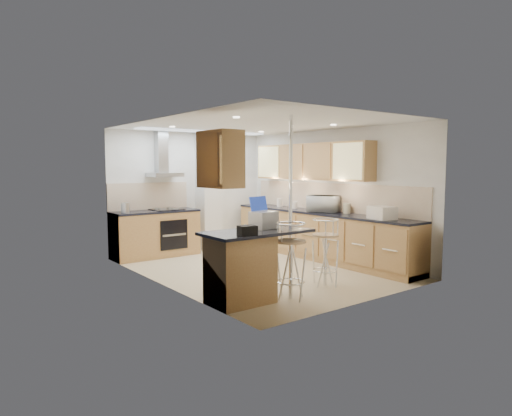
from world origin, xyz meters
TOP-DOWN VIEW (x-y plane):
  - ground at (0.00, 0.00)m, footprint 4.80×4.80m
  - room_shell at (0.32, 0.38)m, footprint 3.64×4.84m
  - right_counter at (1.50, 0.00)m, footprint 0.63×4.40m
  - back_counter at (-0.95, 2.10)m, footprint 1.70×0.63m
  - peninsula at (-1.12, -1.45)m, footprint 1.47×0.72m
  - microwave at (1.49, -0.13)m, footprint 0.55×0.66m
  - laptop at (-0.93, -1.35)m, footprint 0.38×0.31m
  - bag at (-1.47, -1.70)m, footprint 0.24×0.19m
  - bar_stool_near at (-0.74, -1.70)m, footprint 0.57×0.57m
  - bar_stool_end at (0.15, -1.48)m, footprint 0.49×0.49m
  - jar_a at (1.54, 1.25)m, footprint 0.15×0.15m
  - jar_b at (1.53, 0.75)m, footprint 0.14×0.14m
  - jar_c at (1.65, -0.56)m, footprint 0.14×0.14m
  - jar_d at (1.55, -1.29)m, footprint 0.12×0.12m
  - bread_bin at (1.41, -1.53)m, footprint 0.40×0.46m
  - kettle at (-1.59, 2.02)m, footprint 0.16×0.16m

SIDE VIEW (x-z plane):
  - ground at x=0.00m, z-range 0.00..0.00m
  - back_counter at x=-0.95m, z-range 0.00..0.92m
  - right_counter at x=1.50m, z-range 0.00..0.92m
  - peninsula at x=-1.12m, z-range 0.01..0.95m
  - bar_stool_end at x=0.15m, z-range 0.00..1.02m
  - bar_stool_near at x=-0.74m, z-range 0.00..1.05m
  - jar_d at x=1.55m, z-range 0.92..1.05m
  - jar_b at x=1.53m, z-range 0.92..1.06m
  - bag at x=-1.47m, z-range 0.94..1.06m
  - jar_a at x=1.54m, z-range 0.92..1.10m
  - jar_c at x=1.65m, z-range 0.92..1.11m
  - kettle at x=-1.59m, z-range 0.92..1.11m
  - bread_bin at x=1.41m, z-range 0.92..1.13m
  - laptop at x=-0.93m, z-range 0.94..1.18m
  - microwave at x=1.49m, z-range 0.92..1.23m
  - room_shell at x=0.32m, z-range 0.29..2.80m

